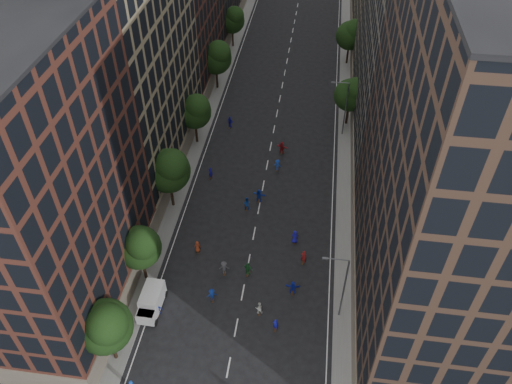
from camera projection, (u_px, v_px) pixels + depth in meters
The scene contains 35 objects.
ground at pixel (270, 148), 74.68m from camera, with size 240.00×240.00×0.00m, color black.
sidewalk_left at pixel (203, 114), 81.32m from camera, with size 4.00×105.00×0.15m, color slate.
sidewalk_right at pixel (351, 126), 78.90m from camera, with size 4.00×105.00×0.15m, color slate.
bldg_left_a at pixel (29, 192), 45.27m from camera, with size 14.00×22.00×30.00m, color #4F271E.
bldg_left_b at pixel (115, 50), 61.47m from camera, with size 14.00×26.00×34.00m, color #8F7F5E.
bldg_left_c at pixel (168, 2), 80.31m from camera, with size 14.00×20.00×28.00m, color #4F271E.
bldg_right_a at pixel (462, 176), 42.34m from camera, with size 14.00×30.00×36.00m, color #422E23.
bldg_right_b at pixel (422, 40), 64.56m from camera, with size 14.00×28.00×33.00m, color #5F594F.
tree_left_0 at pixel (106, 326), 45.33m from camera, with size 5.20×5.20×8.83m.
tree_left_1 at pixel (140, 247), 52.92m from camera, with size 4.80×4.80×8.21m.
tree_left_2 at pixel (169, 169), 61.14m from camera, with size 5.60×5.60×9.45m.
tree_left_3 at pixel (195, 110), 71.76m from camera, with size 5.00×5.00×8.58m.
tree_left_4 at pixel (217, 57), 83.26m from camera, with size 5.40×5.40×9.08m.
tree_left_5 at pixel (233, 19), 95.26m from camera, with size 4.80×4.80×8.33m.
tree_right_a at pixel (352, 94), 75.48m from camera, with size 5.00×5.00×8.39m.
tree_right_b at pixel (351, 34), 89.88m from camera, with size 5.20×5.20×8.83m.
streetlamp_near at pixel (342, 285), 49.67m from camera, with size 2.64×0.22×9.06m.
streetlamp_far at pixel (344, 106), 73.80m from camera, with size 2.64×0.22×9.06m.
cargo_van at pixel (151, 301), 52.90m from camera, with size 2.20×4.57×2.41m.
skater_1 at pixel (276, 325), 51.33m from camera, with size 0.60×0.39×1.63m, color #1718BD.
skater_3 at pixel (212, 295), 54.00m from camera, with size 1.10×0.63×1.70m, color navy.
skater_4 at pixel (158, 309), 52.67m from camera, with size 0.99×0.41×1.68m, color #1629B7.
skater_5 at pixel (293, 288), 54.69m from camera, with size 1.64×0.52×1.77m, color #1423A9.
skater_6 at pixel (198, 247), 59.20m from camera, with size 0.78×0.51×1.59m, color #9B3719.
skater_7 at pixel (304, 257), 57.83m from camera, with size 0.69×0.45×1.89m, color maroon.
skater_8 at pixel (259, 308), 52.77m from camera, with size 0.81×0.63×1.67m, color silver.
skater_9 at pixel (224, 268), 56.68m from camera, with size 1.19×0.69×1.85m, color #424247.
skater_10 at pixel (248, 269), 56.50m from camera, with size 1.13×0.47×1.93m, color #216E2F.
skater_11 at pixel (259, 196), 65.55m from camera, with size 1.77×0.56×1.91m, color #1532AB.
skater_12 at pixel (295, 237), 60.19m from camera, with size 0.89×0.58×1.83m, color #1A16B2.
skater_13 at pixel (211, 173), 69.09m from camera, with size 0.63×0.41×1.73m, color #16118D.
skater_14 at pixel (247, 204), 64.44m from camera, with size 0.92×0.72×1.90m, color #1544AA.
skater_15 at pixel (277, 165), 70.39m from camera, with size 1.10×0.63×1.70m, color #163EB6.
skater_16 at pixel (230, 122), 78.03m from camera, with size 1.13×0.47×1.93m, color #1715B1.
skater_17 at pixel (282, 148), 73.16m from camera, with size 1.78×0.57×1.92m, color #AA1C24.
Camera 1 is at (6.00, -19.29, 45.53)m, focal length 35.00 mm.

